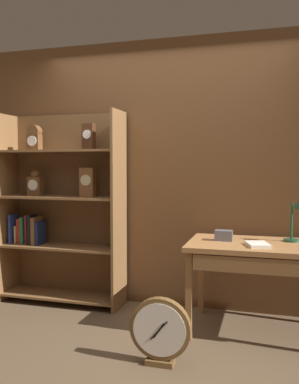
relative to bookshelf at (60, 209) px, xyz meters
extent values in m
plane|color=brown|center=(1.07, -1.11, -0.94)|extent=(10.00, 10.00, 0.00)
cube|color=brown|center=(1.07, 0.21, 0.36)|extent=(4.80, 0.05, 2.60)
cube|color=brown|center=(-0.58, -0.04, 0.01)|extent=(0.02, 0.38, 1.90)
cube|color=brown|center=(0.64, -0.04, 0.01)|extent=(0.03, 0.38, 1.90)
cube|color=brown|center=(0.03, 0.14, 0.01)|extent=(1.25, 0.01, 1.90)
cube|color=brown|center=(0.03, -0.04, -0.86)|extent=(1.20, 0.37, 0.02)
cube|color=brown|center=(0.03, -0.04, -0.37)|extent=(1.20, 0.37, 0.02)
cube|color=brown|center=(0.03, -0.04, 0.13)|extent=(1.20, 0.37, 0.02)
cube|color=brown|center=(0.03, -0.04, 0.58)|extent=(1.20, 0.37, 0.02)
cube|color=brown|center=(-0.27, -0.02, 0.68)|extent=(0.13, 0.09, 0.16)
cylinder|color=brown|center=(-0.27, -0.02, 0.78)|extent=(0.13, 0.09, 0.13)
cylinder|color=silver|center=(-0.27, -0.07, 0.69)|extent=(0.10, 0.01, 0.10)
cube|color=brown|center=(-0.26, -0.03, 0.23)|extent=(0.14, 0.10, 0.19)
sphere|color=brown|center=(-0.26, -0.03, 0.35)|extent=(0.10, 0.10, 0.10)
cylinder|color=silver|center=(-0.26, -0.08, 0.25)|extent=(0.11, 0.01, 0.11)
cube|color=#472816|center=(0.33, -0.03, 0.72)|extent=(0.11, 0.08, 0.25)
cylinder|color=white|center=(0.33, -0.08, 0.74)|extent=(0.08, 0.01, 0.08)
cube|color=brown|center=(0.33, -0.06, 0.28)|extent=(0.14, 0.09, 0.28)
cylinder|color=#C6B78C|center=(0.33, -0.11, 0.30)|extent=(0.11, 0.01, 0.11)
cube|color=navy|center=(-0.52, -0.05, -0.21)|extent=(0.03, 0.15, 0.30)
cube|color=tan|center=(-0.47, -0.02, -0.27)|extent=(0.02, 0.16, 0.18)
cube|color=maroon|center=(-0.43, -0.04, -0.23)|extent=(0.03, 0.13, 0.25)
cube|color=#236638|center=(-0.39, -0.04, -0.22)|extent=(0.04, 0.15, 0.27)
cube|color=maroon|center=(-0.34, -0.05, -0.21)|extent=(0.02, 0.13, 0.29)
cube|color=black|center=(-0.29, -0.06, -0.21)|extent=(0.03, 0.14, 0.30)
cube|color=brown|center=(-0.24, -0.06, -0.22)|extent=(0.04, 0.17, 0.28)
cube|color=#19234C|center=(-0.20, -0.06, -0.24)|extent=(0.03, 0.16, 0.23)
cube|color=#9E6B3D|center=(1.95, -0.26, -0.22)|extent=(1.16, 0.71, 0.04)
cube|color=olive|center=(1.42, -0.56, -0.59)|extent=(0.05, 0.05, 0.70)
cube|color=olive|center=(1.42, 0.05, -0.59)|extent=(0.05, 0.05, 0.70)
cube|color=brown|center=(1.95, -0.59, -0.31)|extent=(0.99, 0.03, 0.12)
cylinder|color=#1E472D|center=(2.20, -0.10, -0.19)|extent=(0.12, 0.12, 0.02)
cylinder|color=#1E472D|center=(2.20, -0.10, -0.02)|extent=(0.02, 0.02, 0.31)
cube|color=#595960|center=(1.65, -0.22, -0.15)|extent=(0.15, 0.09, 0.09)
cube|color=silver|center=(1.94, -0.38, -0.18)|extent=(0.21, 0.26, 0.02)
cube|color=brown|center=(1.31, -1.03, -0.92)|extent=(0.19, 0.11, 0.04)
cylinder|color=brown|center=(1.31, -1.03, -0.68)|extent=(0.43, 0.06, 0.43)
cylinder|color=silver|center=(1.31, -1.06, -0.68)|extent=(0.37, 0.01, 0.37)
cube|color=black|center=(1.31, -1.06, -0.68)|extent=(0.08, 0.01, 0.11)
cube|color=black|center=(1.31, -1.07, -0.68)|extent=(0.13, 0.01, 0.14)
camera|label=1|loc=(2.00, -3.69, 0.44)|focal=38.29mm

